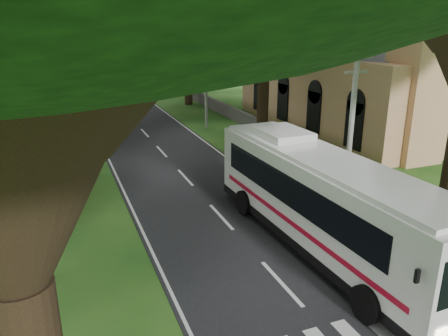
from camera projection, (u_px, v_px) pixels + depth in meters
name	position (u px, v px, depth m)	size (l,w,h in m)	color
ground	(312.00, 317.00, 13.74)	(140.00, 140.00, 0.00)	#174814
road	(147.00, 136.00, 35.85)	(8.00, 120.00, 0.04)	black
property_wall	(252.00, 123.00, 37.88)	(0.35, 50.00, 1.20)	#383533
church	(359.00, 71.00, 37.40)	(14.00, 24.00, 11.60)	#E7A471
pole_near	(351.00, 131.00, 19.62)	(1.60, 0.24, 8.00)	gray
pole_mid	(206.00, 80.00, 37.31)	(1.60, 0.24, 8.00)	gray
pole_far	(154.00, 62.00, 55.00)	(1.60, 0.24, 8.00)	gray
tree_r_midb	(186.00, 1.00, 46.45)	(15.14, 15.14, 14.35)	black
coach_bus	(322.00, 200.00, 17.36)	(3.49, 13.44, 3.94)	white
distant_car_a	(96.00, 109.00, 43.74)	(1.41, 3.52, 1.20)	#A6A7AA
distant_car_b	(86.00, 92.00, 55.10)	(1.24, 3.55, 1.17)	navy
distant_car_c	(116.00, 81.00, 63.79)	(2.06, 5.08, 1.47)	maroon
pedestrian	(43.00, 260.00, 15.30)	(0.65, 0.43, 1.79)	black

